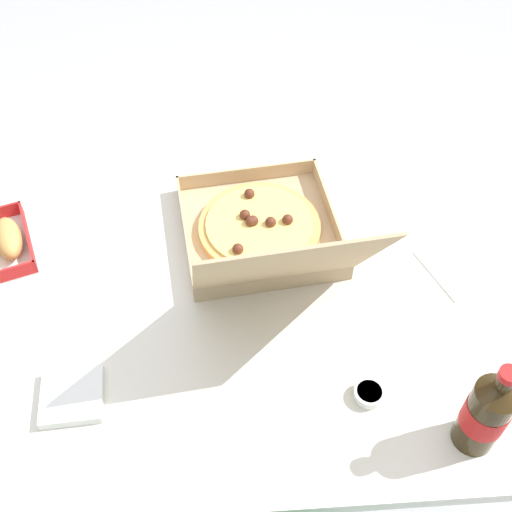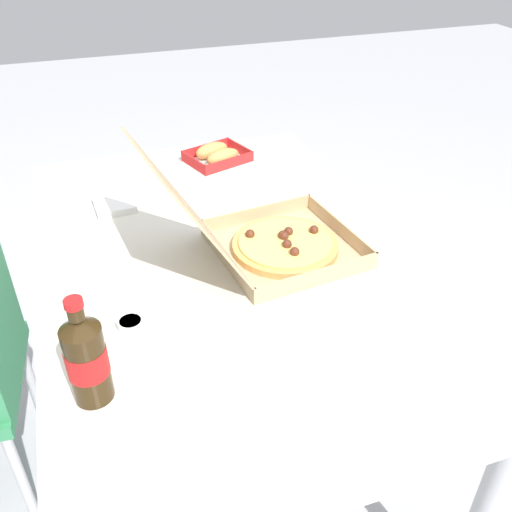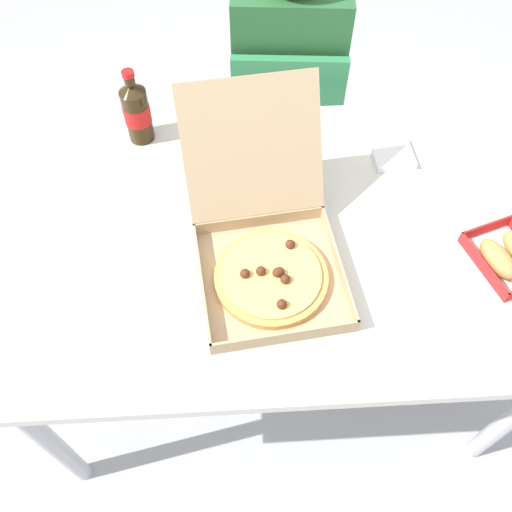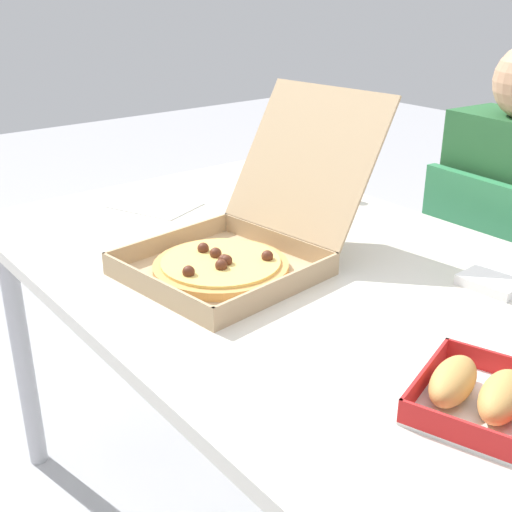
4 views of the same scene
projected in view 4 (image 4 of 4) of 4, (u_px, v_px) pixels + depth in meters
The scene contains 8 objects.
dining_table at pixel (288, 292), 1.39m from camera, with size 1.41×0.91×0.74m.
chair at pixel (497, 296), 1.79m from camera, with size 0.43×0.43×0.83m.
pizza_box_open at pixel (239, 245), 1.31m from camera, with size 0.39×0.54×0.33m.
bread_side_box at pixel (477, 392), 0.88m from camera, with size 0.20×0.23×0.06m.
cola_bottle at pixel (300, 155), 1.79m from camera, with size 0.07×0.07×0.22m.
paper_menu at pixel (155, 205), 1.68m from camera, with size 0.21×0.15×0.00m, color white.
napkin_pile at pixel (495, 280), 1.25m from camera, with size 0.11×0.11×0.02m, color white.
dipping_sauce_cup at pixel (316, 206), 1.65m from camera, with size 0.06×0.06×0.02m.
Camera 4 is at (0.94, -0.82, 1.29)m, focal length 45.71 mm.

